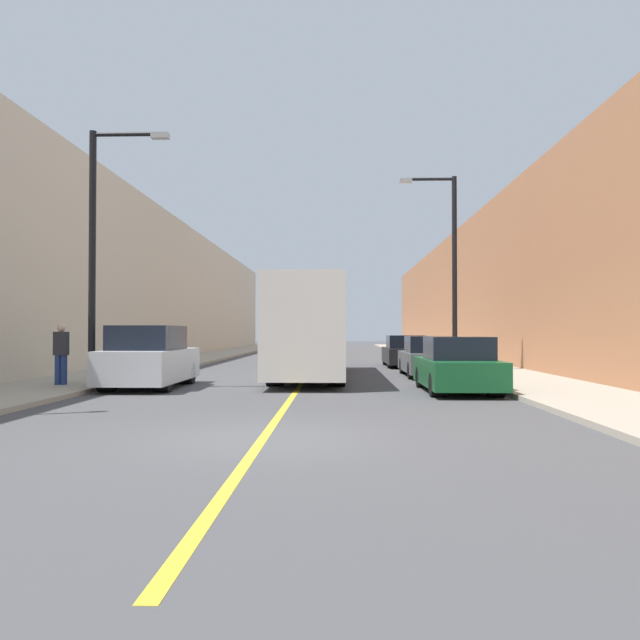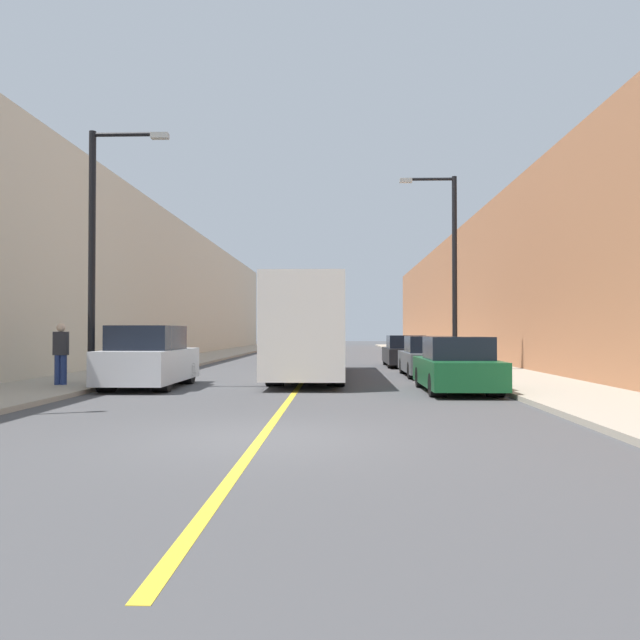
% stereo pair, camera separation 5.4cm
% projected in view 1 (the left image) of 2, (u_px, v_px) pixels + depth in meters
% --- Properties ---
extents(ground_plane, '(200.00, 200.00, 0.00)m').
position_uv_depth(ground_plane, '(263.00, 438.00, 9.80)').
color(ground_plane, '#474749').
extents(sidewalk_left, '(3.36, 72.00, 0.13)m').
position_uv_depth(sidewalk_left, '(207.00, 357.00, 40.00)').
color(sidewalk_left, '#A89E8C').
rests_on(sidewalk_left, ground).
extents(sidewalk_right, '(3.36, 72.00, 0.13)m').
position_uv_depth(sidewalk_right, '(434.00, 357.00, 39.58)').
color(sidewalk_right, '#A89E8C').
rests_on(sidewalk_right, ground).
extents(building_row_left, '(4.00, 72.00, 8.84)m').
position_uv_depth(building_row_left, '(151.00, 289.00, 40.19)').
color(building_row_left, beige).
rests_on(building_row_left, ground).
extents(building_row_right, '(4.00, 72.00, 8.37)m').
position_uv_depth(building_row_right, '(492.00, 292.00, 39.54)').
color(building_row_right, '#B2724C').
rests_on(building_row_right, ground).
extents(road_center_line, '(0.16, 72.00, 0.01)m').
position_uv_depth(road_center_line, '(320.00, 358.00, 39.79)').
color(road_center_line, gold).
rests_on(road_center_line, ground).
extents(bus, '(2.42, 11.63, 3.40)m').
position_uv_depth(bus, '(311.00, 328.00, 22.81)').
color(bus, silver).
rests_on(bus, ground).
extents(parked_suv_left, '(1.98, 4.47, 1.85)m').
position_uv_depth(parked_suv_left, '(149.00, 359.00, 18.57)').
color(parked_suv_left, silver).
rests_on(parked_suv_left, ground).
extents(car_right_near, '(1.88, 4.42, 1.54)m').
position_uv_depth(car_right_near, '(457.00, 367.00, 17.29)').
color(car_right_near, '#145128').
rests_on(car_right_near, ground).
extents(car_right_mid, '(1.79, 4.64, 1.51)m').
position_uv_depth(car_right_mid, '(428.00, 358.00, 23.37)').
color(car_right_mid, '#51565B').
rests_on(car_right_mid, ground).
extents(car_right_far, '(1.88, 4.79, 1.50)m').
position_uv_depth(car_right_far, '(405.00, 352.00, 29.86)').
color(car_right_far, black).
rests_on(car_right_far, ground).
extents(street_lamp_left, '(2.30, 0.24, 7.32)m').
position_uv_depth(street_lamp_left, '(99.00, 241.00, 17.85)').
color(street_lamp_left, black).
rests_on(street_lamp_left, sidewalk_left).
extents(street_lamp_right, '(2.30, 0.24, 7.81)m').
position_uv_depth(street_lamp_right, '(450.00, 261.00, 25.07)').
color(street_lamp_right, black).
rests_on(street_lamp_right, sidewalk_right).
extents(pedestrian, '(0.40, 0.25, 1.80)m').
position_uv_depth(pedestrian, '(61.00, 353.00, 18.21)').
color(pedestrian, navy).
rests_on(pedestrian, sidewalk_left).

